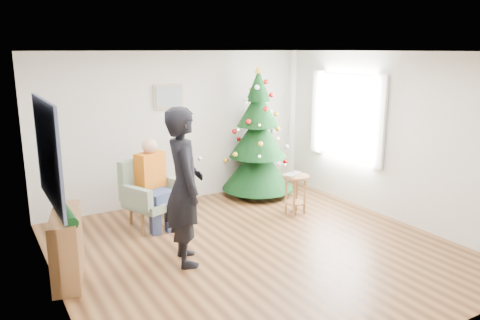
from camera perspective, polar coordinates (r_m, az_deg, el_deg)
floor at (r=6.42m, az=1.99°, el=-10.79°), size 5.00×5.00×0.00m
ceiling at (r=5.86m, az=2.20°, el=13.10°), size 5.00×5.00×0.00m
wall_back at (r=8.18m, az=-7.40°, el=3.93°), size 5.00×0.00×5.00m
wall_front at (r=4.20m, az=20.87°, el=-5.94°), size 5.00×0.00×5.00m
wall_left at (r=5.15m, az=-22.09°, el=-2.57°), size 0.00×5.00×5.00m
wall_right at (r=7.63m, az=18.14°, el=2.69°), size 0.00×5.00×5.00m
window_panel at (r=8.26m, az=12.91°, el=5.20°), size 0.04×1.30×1.40m
curtains at (r=8.24m, az=12.76°, el=5.18°), size 0.05×1.75×1.50m
christmas_tree at (r=8.43m, az=2.20°, el=2.68°), size 1.31×1.31×2.36m
stool at (r=7.67m, az=6.77°, el=-4.15°), size 0.43×0.43×0.64m
laptop at (r=7.58m, az=6.84°, el=-1.78°), size 0.42×0.37×0.03m
armchair at (r=7.23m, az=-10.69°, el=-4.98°), size 0.97×0.95×1.02m
seated_person at (r=7.10m, az=-10.45°, el=-2.69°), size 0.56×0.71×1.34m
standing_man at (r=5.77m, az=-6.81°, el=-3.25°), size 0.61×0.80×1.97m
game_controller at (r=5.74m, az=-4.86°, el=0.11°), size 0.06×0.13×0.04m
console at (r=5.87m, az=-20.32°, el=-9.82°), size 0.54×1.04×0.80m
garland at (r=5.72m, az=-20.66°, el=-5.94°), size 0.14×0.90×0.14m
tapestry at (r=5.39m, az=-22.40°, el=0.82°), size 0.03×1.50×1.15m
framed_picture at (r=8.00m, az=-8.74°, el=7.65°), size 0.52×0.05×0.42m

